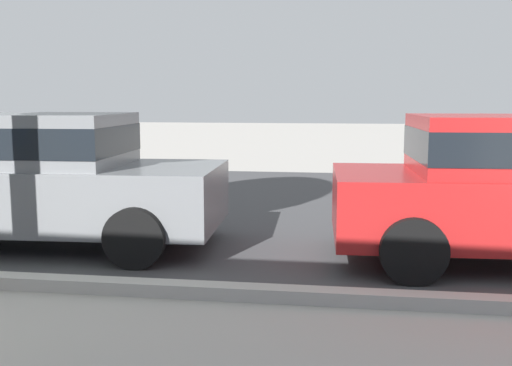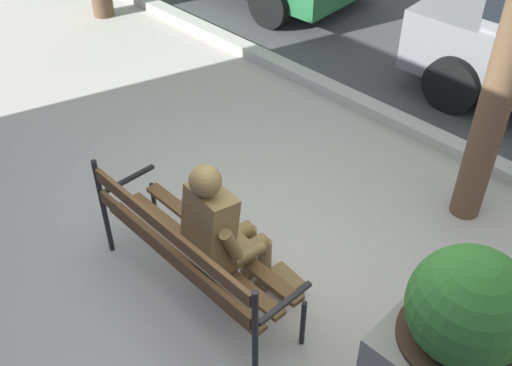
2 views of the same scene
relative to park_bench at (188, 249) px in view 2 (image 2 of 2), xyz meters
The scene contains 5 objects.
ground_plane 0.66m from the park_bench, 36.99° to the left, with size 80.00×80.00×0.00m, color #ADA8A0.
curb_stone 3.18m from the park_bench, 84.51° to the left, with size 60.00×0.20×0.12m, color #B2AFA8.
park_bench is the anchor object (origin of this frame).
bronze_statue_seated 0.33m from the park_bench, 44.14° to the left, with size 0.70×0.78×1.37m.
concrete_planter 1.93m from the park_bench, 17.02° to the left, with size 0.83×0.83×1.36m.
Camera 2 is at (2.24, -2.10, 3.77)m, focal length 42.95 mm.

